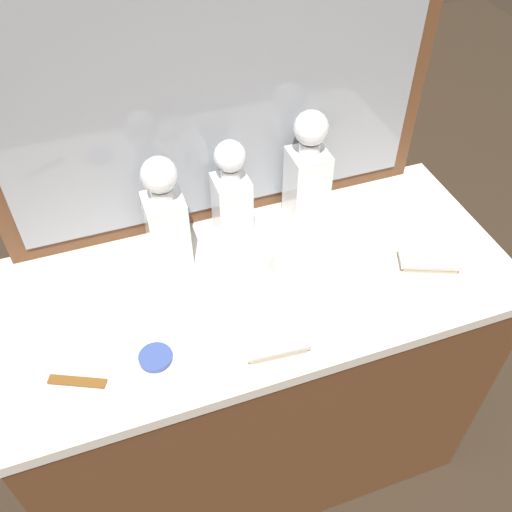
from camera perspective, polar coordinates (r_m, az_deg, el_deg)
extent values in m
plane|color=#2D2319|center=(1.98, 0.00, -18.80)|extent=(6.00, 6.00, 0.00)
cube|color=brown|center=(1.63, 0.00, -12.68)|extent=(1.15, 0.52, 0.80)
cube|color=silver|center=(1.30, 0.00, -2.95)|extent=(1.18, 0.53, 0.03)
cube|color=brown|center=(1.27, -3.94, 15.54)|extent=(1.04, 0.03, 0.65)
cube|color=gray|center=(1.26, -3.73, 15.22)|extent=(0.96, 0.01, 0.57)
cube|color=white|center=(1.39, 5.10, 7.01)|extent=(0.09, 0.09, 0.19)
cube|color=#9E5619|center=(1.41, 5.02, 5.94)|extent=(0.08, 0.08, 0.13)
cylinder|color=white|center=(1.32, 5.42, 10.84)|extent=(0.05, 0.05, 0.03)
sphere|color=white|center=(1.29, 5.57, 12.70)|extent=(0.08, 0.08, 0.08)
cube|color=white|center=(1.29, -8.91, 2.65)|extent=(0.09, 0.09, 0.18)
cube|color=#9E5619|center=(1.31, -8.78, 1.79)|extent=(0.07, 0.07, 0.12)
cylinder|color=white|center=(1.23, -9.44, 6.18)|extent=(0.05, 0.05, 0.03)
sphere|color=white|center=(1.20, -9.73, 8.05)|extent=(0.08, 0.08, 0.08)
cube|color=white|center=(1.35, -2.61, 4.92)|extent=(0.08, 0.08, 0.17)
cube|color=#9E5619|center=(1.36, -2.58, 4.19)|extent=(0.07, 0.07, 0.12)
cylinder|color=white|center=(1.28, -2.75, 8.23)|extent=(0.04, 0.04, 0.03)
sphere|color=white|center=(1.26, -2.82, 9.97)|extent=(0.07, 0.07, 0.07)
cylinder|color=white|center=(1.25, 0.03, -0.87)|extent=(0.09, 0.09, 0.10)
cylinder|color=silver|center=(1.29, 0.03, -2.22)|extent=(0.08, 0.08, 0.01)
cube|color=#B7A88C|center=(1.17, 1.96, -9.03)|extent=(0.12, 0.07, 0.01)
cube|color=#B7B5AD|center=(1.16, 1.98, -8.69)|extent=(0.14, 0.07, 0.01)
cube|color=#B7A88C|center=(1.38, 16.97, -0.68)|extent=(0.13, 0.10, 0.01)
cube|color=#B7B5AD|center=(1.37, 17.08, -0.33)|extent=(0.15, 0.11, 0.01)
cylinder|color=#33478C|center=(1.17, -10.08, -10.03)|extent=(0.07, 0.07, 0.01)
cube|color=brown|center=(1.18, -17.55, -11.95)|extent=(0.11, 0.07, 0.01)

